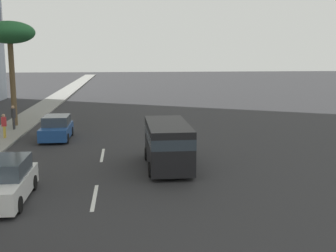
# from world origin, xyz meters

# --- Properties ---
(ground_plane) EXTENTS (198.00, 198.00, 0.00)m
(ground_plane) POSITION_xyz_m (31.50, 0.00, 0.00)
(ground_plane) COLOR #2D2D30
(sidewalk_right) EXTENTS (162.00, 2.71, 0.15)m
(sidewalk_right) POSITION_xyz_m (31.50, 7.24, 0.07)
(sidewalk_right) COLOR gray
(sidewalk_right) RESTS_ON ground_plane
(lane_stripe_mid) EXTENTS (3.20, 0.16, 0.01)m
(lane_stripe_mid) POSITION_xyz_m (14.07, 0.00, 0.01)
(lane_stripe_mid) COLOR silver
(lane_stripe_mid) RESTS_ON ground_plane
(lane_stripe_far) EXTENTS (3.20, 0.16, 0.01)m
(lane_stripe_far) POSITION_xyz_m (21.34, 0.00, 0.01)
(lane_stripe_far) COLOR silver
(lane_stripe_far) RESTS_ON ground_plane
(van_lead) EXTENTS (5.33, 2.19, 2.33)m
(van_lead) POSITION_xyz_m (18.30, -3.48, 1.34)
(van_lead) COLOR black
(van_lead) RESTS_ON ground_plane
(car_third) EXTENTS (4.05, 1.90, 1.62)m
(car_third) POSITION_xyz_m (26.30, 3.32, 0.76)
(car_third) COLOR #1E478C
(car_third) RESTS_ON ground_plane
(car_fourth) EXTENTS (4.38, 1.79, 1.69)m
(car_fourth) POSITION_xyz_m (14.07, 3.47, 0.79)
(car_fourth) COLOR white
(car_fourth) RESTS_ON ground_plane
(pedestrian_near_lamp) EXTENTS (0.38, 0.38, 1.80)m
(pedestrian_near_lamp) POSITION_xyz_m (29.73, 7.00, 1.16)
(pedestrian_near_lamp) COLOR #333338
(pedestrian_near_lamp) RESTS_ON sidewalk_right
(pedestrian_by_tree) EXTENTS (0.30, 0.35, 1.64)m
(pedestrian_by_tree) POSITION_xyz_m (26.47, 6.82, 1.05)
(pedestrian_by_tree) COLOR gold
(pedestrian_by_tree) RESTS_ON sidewalk_right
(palm_tree) EXTENTS (3.86, 3.86, 8.15)m
(palm_tree) POSITION_xyz_m (31.62, 7.38, 7.26)
(palm_tree) COLOR brown
(palm_tree) RESTS_ON sidewalk_right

